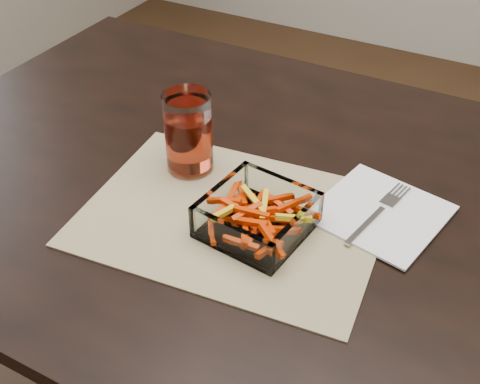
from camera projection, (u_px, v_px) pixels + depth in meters
The scene contains 6 objects.
dining_table at pixel (331, 249), 1.00m from camera, with size 1.60×0.90×0.75m.
placemat at pixel (232, 217), 0.93m from camera, with size 0.45×0.33×0.00m, color tan.
glass_bowl at pixel (257, 217), 0.89m from camera, with size 0.16×0.16×0.06m.
tumbler at pixel (189, 135), 0.99m from camera, with size 0.08×0.08×0.14m.
napkin at pixel (380, 212), 0.93m from camera, with size 0.18×0.18×0.00m, color white.
fork at pixel (380, 211), 0.92m from camera, with size 0.05×0.18×0.00m.
Camera 1 is at (0.21, -0.71, 1.36)m, focal length 45.00 mm.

